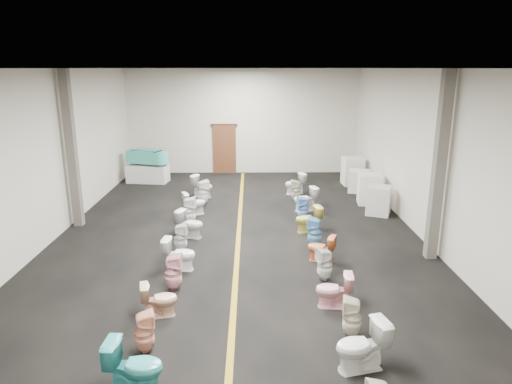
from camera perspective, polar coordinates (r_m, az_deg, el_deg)
The scene contains 39 objects.
floor at distance 12.70m, azimuth -2.20°, elevation -5.55°, with size 16.00×16.00×0.00m, color black.
ceiling at distance 11.88m, azimuth -2.42°, elevation 15.20°, with size 16.00×16.00×0.00m, color black.
wall_back at distance 20.00m, azimuth -1.70°, elevation 8.77°, with size 10.00×10.00×0.00m, color beige.
wall_front at distance 4.50m, azimuth -5.08°, elevation -14.98°, with size 10.00×10.00×0.00m, color beige.
wall_left at distance 13.21m, azimuth -24.59°, elevation 4.02°, with size 16.00×16.00×0.00m, color beige.
wall_right at distance 12.95m, azimuth 20.46°, elevation 4.25°, with size 16.00×16.00×0.00m, color beige.
aisle_stripe at distance 12.70m, azimuth -2.20°, elevation -5.53°, with size 0.12×15.60×0.01m, color #977216.
back_door at distance 20.14m, azimuth -3.96°, elevation 5.33°, with size 1.00×0.10×2.10m, color #562D19.
door_frame at distance 20.00m, azimuth -4.01°, elevation 8.36°, with size 1.15×0.08×0.10m, color #331C11.
column_left at distance 14.02m, azimuth -22.06°, elevation 4.87°, with size 0.25×0.25×4.50m, color #59544C.
column_right at distance 11.50m, azimuth 21.90°, elevation 2.81°, with size 0.25×0.25×4.50m, color #59544C.
display_table at distance 19.09m, azimuth -13.35°, elevation 2.27°, with size 1.60×0.80×0.71m, color silver.
bathtub at distance 18.95m, azimuth -13.48°, elevation 4.38°, with size 1.80×1.05×0.55m.
appliance_crate_a at distance 14.95m, azimuth 15.09°, elevation -1.03°, with size 0.70×0.70×0.90m, color beige.
appliance_crate_b at distance 16.02m, azimuth 14.00°, elevation 0.37°, with size 0.75×0.75×1.03m, color white.
appliance_crate_c at distance 17.50m, azimuth 12.74°, elevation 1.33°, with size 0.73×0.73×0.82m, color silver.
appliance_crate_d at distance 18.54m, azimuth 11.97°, elevation 2.58°, with size 0.77×0.77×1.09m, color silver.
toilet_left_0 at distance 7.14m, azimuth -14.91°, elevation -20.32°, with size 0.46×0.81×0.82m, color teal.
toilet_left_1 at distance 7.96m, azimuth -13.79°, elevation -16.65°, with size 0.32×0.33×0.72m, color #ECA384.
toilet_left_2 at distance 8.91m, azimuth -12.01°, elevation -13.01°, with size 0.38×0.66×0.68m, color #E3AD8C.
toilet_left_3 at distance 9.79m, azimuth -10.30°, elevation -9.84°, with size 0.36×0.37×0.80m, color #E5A3A9.
toilet_left_4 at distance 10.71m, azimuth -9.57°, elevation -7.65°, with size 0.42×0.75×0.76m, color white.
toilet_left_5 at distance 11.70m, azimuth -9.42°, elevation -5.67°, with size 0.34×0.34×0.74m, color silver.
toilet_left_6 at distance 12.64m, azimuth -8.23°, elevation -3.97°, with size 0.43×0.75×0.76m, color silver.
toilet_left_7 at distance 13.61m, azimuth -8.36°, elevation -2.36°, with size 0.38×0.39×0.85m, color white.
toilet_left_8 at distance 14.55m, azimuth -7.75°, elevation -1.40°, with size 0.42×0.73×0.75m, color white.
toilet_left_9 at distance 15.54m, azimuth -6.69°, elevation -0.07°, with size 0.39×0.40×0.86m, color white.
toilet_left_10 at distance 16.50m, azimuth -6.72°, elevation 0.71°, with size 0.44×0.78×0.79m, color silver.
toilet_right_1 at distance 7.51m, azimuth 13.04°, elevation -18.27°, with size 0.46×0.81×0.82m, color white.
toilet_right_2 at distance 8.30m, azimuth 11.92°, elevation -15.08°, with size 0.33×0.34×0.73m, color beige.
toilet_right_3 at distance 9.14m, azimuth 9.71°, elevation -12.01°, with size 0.40×0.70×0.72m, color #F7ACB1.
toilet_right_4 at distance 10.17m, azimuth 8.57°, elevation -8.95°, with size 0.33×0.34×0.74m, color silver.
toilet_right_5 at distance 11.11m, azimuth 8.14°, elevation -6.97°, with size 0.38×0.66×0.68m, color orange.
toilet_right_6 at distance 11.93m, azimuth 7.34°, elevation -5.01°, with size 0.36×0.37×0.80m, color #6AA8D7.
toilet_right_7 at distance 13.00m, azimuth 6.56°, elevation -3.39°, with size 0.42×0.74×0.75m, color #CCBE50.
toilet_right_8 at distance 13.99m, azimuth 5.89°, elevation -2.05°, with size 0.33×0.34×0.73m, color #6EA4E2.
toilet_right_9 at distance 14.87m, azimuth 6.18°, elevation -0.89°, with size 0.44×0.77×0.79m, color white.
toilet_right_10 at distance 15.93m, azimuth 5.01°, elevation 0.18°, with size 0.34×0.35×0.76m, color beige.
toilet_right_11 at distance 16.86m, azimuth 4.89°, elevation 1.04°, with size 0.43×0.76×0.77m, color white.
Camera 1 is at (0.34, -11.87, 4.51)m, focal length 32.00 mm.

